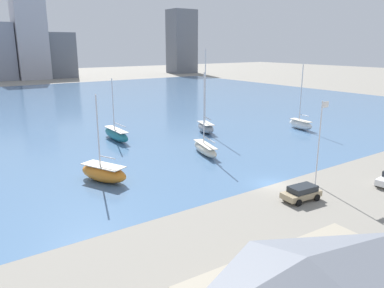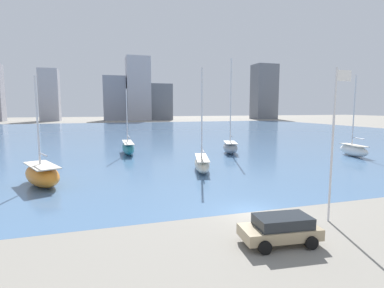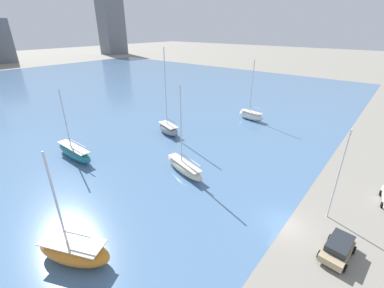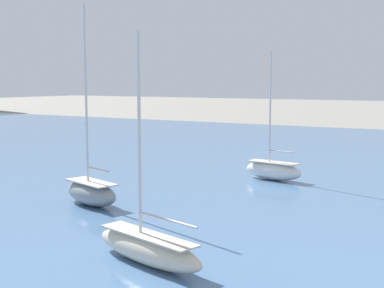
{
  "view_description": "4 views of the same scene",
  "coord_description": "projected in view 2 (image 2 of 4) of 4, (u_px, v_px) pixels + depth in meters",
  "views": [
    {
      "loc": [
        -32.03,
        -28.84,
        16.11
      ],
      "look_at": [
        -2.99,
        12.37,
        2.82
      ],
      "focal_mm": 35.0,
      "sensor_mm": 36.0,
      "label": 1
    },
    {
      "loc": [
        -10.25,
        -18.92,
        7.56
      ],
      "look_at": [
        -0.88,
        11.99,
        3.65
      ],
      "focal_mm": 28.0,
      "sensor_mm": 36.0,
      "label": 2
    },
    {
      "loc": [
        -22.15,
        -5.55,
        18.79
      ],
      "look_at": [
        1.01,
        13.3,
        5.01
      ],
      "focal_mm": 24.0,
      "sensor_mm": 36.0,
      "label": 3
    },
    {
      "loc": [
        -21.4,
        -1.07,
        9.74
      ],
      "look_at": [
        6.6,
        15.29,
        5.9
      ],
      "focal_mm": 50.0,
      "sensor_mm": 36.0,
      "label": 4
    }
  ],
  "objects": [
    {
      "name": "sailboat_teal",
      "position": [
        128.0,
        147.0,
        49.34
      ],
      "size": [
        1.98,
        9.11,
        10.71
      ],
      "rotation": [
        0.0,
        0.0,
        -0.01
      ],
      "color": "#1E757F",
      "rests_on": "harbor_water"
    },
    {
      "name": "flag_pole",
      "position": [
        334.0,
        139.0,
        19.48
      ],
      "size": [
        1.24,
        0.14,
        10.11
      ],
      "color": "silver",
      "rests_on": "ground_plane"
    },
    {
      "name": "parked_wagon_tan",
      "position": [
        280.0,
        228.0,
        16.7
      ],
      "size": [
        4.5,
        2.58,
        1.58
      ],
      "rotation": [
        0.0,
        0.0,
        1.48
      ],
      "color": "tan",
      "rests_on": "ground_plane"
    },
    {
      "name": "ground_plane",
      "position": [
        251.0,
        212.0,
        21.84
      ],
      "size": [
        500.0,
        500.0,
        0.0
      ],
      "primitive_type": "plane",
      "color": "gray"
    },
    {
      "name": "harbor_water",
      "position": [
        138.0,
        134.0,
        88.34
      ],
      "size": [
        180.0,
        140.0,
        0.0
      ],
      "color": "#4C7099",
      "rests_on": "ground_plane"
    },
    {
      "name": "distant_city_skyline",
      "position": [
        109.0,
        94.0,
        180.19
      ],
      "size": [
        205.05,
        21.5,
        38.44
      ],
      "color": "#9E9EA8",
      "rests_on": "ground_plane"
    },
    {
      "name": "sailboat_orange",
      "position": [
        42.0,
        174.0,
        29.16
      ],
      "size": [
        5.12,
        7.32,
        10.61
      ],
      "rotation": [
        0.0,
        0.0,
        0.41
      ],
      "color": "orange",
      "rests_on": "harbor_water"
    },
    {
      "name": "sailboat_white",
      "position": [
        353.0,
        150.0,
        46.99
      ],
      "size": [
        2.78,
        6.32,
        12.65
      ],
      "rotation": [
        0.0,
        0.0,
        -0.15
      ],
      "color": "white",
      "rests_on": "harbor_water"
    },
    {
      "name": "sailboat_cream",
      "position": [
        202.0,
        163.0,
        36.25
      ],
      "size": [
        3.77,
        8.21,
        12.34
      ],
      "rotation": [
        0.0,
        0.0,
        -0.26
      ],
      "color": "beige",
      "rests_on": "harbor_water"
    },
    {
      "name": "sailboat_gray",
      "position": [
        230.0,
        147.0,
        49.93
      ],
      "size": [
        3.97,
        6.43,
        15.6
      ],
      "rotation": [
        0.0,
        0.0,
        -0.3
      ],
      "color": "gray",
      "rests_on": "harbor_water"
    }
  ]
}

